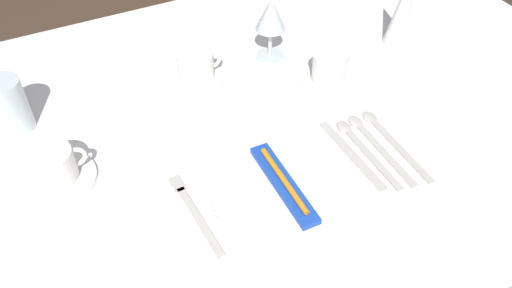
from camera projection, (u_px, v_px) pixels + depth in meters
name	position (u px, v px, depth m)	size (l,w,h in m)	color
dining_table	(235.00, 151.00, 1.18)	(1.80, 1.11, 0.74)	white
dinner_plate	(285.00, 189.00, 0.98)	(0.27, 0.27, 0.02)	white
toothbrush_package	(285.00, 183.00, 0.96)	(0.04, 0.21, 0.02)	blue
fork_outer	(194.00, 211.00, 0.95)	(0.03, 0.21, 0.00)	beige
dinner_knife	(353.00, 156.00, 1.05)	(0.02, 0.21, 0.00)	beige
spoon_soup	(360.00, 145.00, 1.07)	(0.03, 0.21, 0.01)	beige
spoon_dessert	(373.00, 141.00, 1.08)	(0.03, 0.22, 0.01)	beige
spoon_tea	(388.00, 137.00, 1.09)	(0.03, 0.23, 0.01)	beige
saucer_left	(197.00, 79.00, 1.22)	(0.13, 0.13, 0.01)	white
coffee_cup_left	(196.00, 65.00, 1.20)	(0.11, 0.08, 0.07)	white
saucer_right	(58.00, 178.00, 1.00)	(0.14, 0.14, 0.01)	white
coffee_cup_right	(54.00, 163.00, 0.98)	(0.10, 0.08, 0.07)	white
saucer_far	(327.00, 81.00, 1.22)	(0.13, 0.13, 0.01)	white
coffee_cup_far	(330.00, 67.00, 1.19)	(0.10, 0.08, 0.07)	white
wine_glass_centre	(271.00, 18.00, 1.22)	(0.07, 0.07, 0.16)	silver
drink_tumbler	(10.00, 108.00, 1.08)	(0.07, 0.07, 0.12)	silver
napkin_folded	(403.00, 11.00, 1.28)	(0.07, 0.07, 0.18)	white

